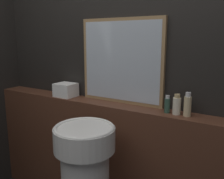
% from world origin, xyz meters
% --- Properties ---
extents(wall_back, '(8.00, 0.06, 2.50)m').
position_xyz_m(wall_back, '(0.00, 1.42, 1.25)').
color(wall_back, black).
rests_on(wall_back, ground_plane).
extents(vanity_counter, '(2.59, 0.19, 0.99)m').
position_xyz_m(vanity_counter, '(0.00, 1.29, 0.50)').
color(vanity_counter, '#512D1E').
rests_on(vanity_counter, ground_plane).
extents(mirror, '(0.71, 0.03, 0.66)m').
position_xyz_m(mirror, '(-0.02, 1.37, 1.32)').
color(mirror, '#937047').
rests_on(mirror, vanity_counter).
extents(towel_stack, '(0.18, 0.16, 0.12)m').
position_xyz_m(towel_stack, '(-0.54, 1.29, 1.05)').
color(towel_stack, white).
rests_on(towel_stack, vanity_counter).
extents(shampoo_bottle, '(0.04, 0.04, 0.12)m').
position_xyz_m(shampoo_bottle, '(0.39, 1.29, 1.05)').
color(shampoo_bottle, '#2D4C3D').
rests_on(shampoo_bottle, vanity_counter).
extents(conditioner_bottle, '(0.05, 0.05, 0.14)m').
position_xyz_m(conditioner_bottle, '(0.46, 1.29, 1.06)').
color(conditioner_bottle, beige).
rests_on(conditioner_bottle, vanity_counter).
extents(lotion_bottle, '(0.05, 0.05, 0.16)m').
position_xyz_m(lotion_bottle, '(0.53, 1.29, 1.07)').
color(lotion_bottle, '#C6B284').
rests_on(lotion_bottle, vanity_counter).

